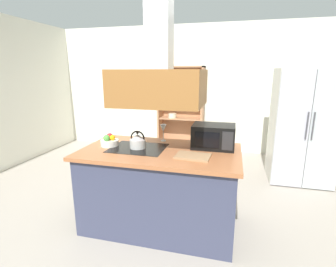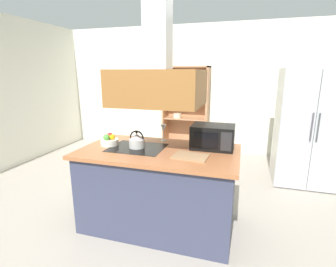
{
  "view_description": "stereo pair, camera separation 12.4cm",
  "coord_description": "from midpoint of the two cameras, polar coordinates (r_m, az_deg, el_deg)",
  "views": [
    {
      "loc": [
        0.97,
        -2.61,
        1.73
      ],
      "look_at": [
        0.24,
        0.26,
        1.0
      ],
      "focal_mm": 27.01,
      "sensor_mm": 36.0,
      "label": 1
    },
    {
      "loc": [
        1.09,
        -2.57,
        1.73
      ],
      "look_at": [
        0.24,
        0.26,
        1.0
      ],
      "focal_mm": 27.01,
      "sensor_mm": 36.0,
      "label": 2
    }
  ],
  "objects": [
    {
      "name": "ground_plane",
      "position": [
        3.28,
        -4.43,
        -18.05
      ],
      "size": [
        7.8,
        7.8,
        0.0
      ],
      "primitive_type": "plane",
      "color": "#A0968B"
    },
    {
      "name": "kettle",
      "position": [
        2.81,
        -5.8,
        -1.61
      ],
      "size": [
        0.17,
        0.17,
        0.2
      ],
      "color": "silver",
      "rests_on": "kitchen_island"
    },
    {
      "name": "microwave",
      "position": [
        2.84,
        11.32,
        -0.72
      ],
      "size": [
        0.46,
        0.35,
        0.26
      ],
      "color": "black",
      "rests_on": "kitchen_island"
    },
    {
      "name": "range_hood",
      "position": [
        2.63,
        -0.86,
        13.09
      ],
      "size": [
        0.9,
        0.7,
        1.31
      ],
      "color": "#945E2C"
    },
    {
      "name": "fruit_bowl",
      "position": [
        2.98,
        -11.91,
        -1.59
      ],
      "size": [
        0.2,
        0.2,
        0.14
      ],
      "color": "silver",
      "rests_on": "kitchen_island"
    },
    {
      "name": "cutting_board",
      "position": [
        2.53,
        6.52,
        -5.18
      ],
      "size": [
        0.36,
        0.27,
        0.02
      ],
      "primitive_type": "cube",
      "rotation": [
        0.0,
        0.0,
        -0.08
      ],
      "color": "#A78059",
      "rests_on": "kitchen_island"
    },
    {
      "name": "dish_cabinet",
      "position": [
        5.57,
        4.7,
        4.33
      ],
      "size": [
        0.98,
        0.4,
        1.84
      ],
      "color": "tan",
      "rests_on": "ground"
    },
    {
      "name": "wine_glass_on_counter",
      "position": [
        3.07,
        0.11,
        1.07
      ],
      "size": [
        0.08,
        0.08,
        0.21
      ],
      "color": "silver",
      "rests_on": "kitchen_island"
    },
    {
      "name": "kitchen_island",
      "position": [
        2.92,
        -0.77,
        -12.09
      ],
      "size": [
        1.71,
        0.97,
        0.9
      ],
      "color": "#373B55",
      "rests_on": "ground"
    },
    {
      "name": "wall_back",
      "position": [
        5.7,
        6.34,
        9.91
      ],
      "size": [
        6.0,
        0.12,
        2.7
      ],
      "primitive_type": "cube",
      "color": "silver",
      "rests_on": "ground"
    },
    {
      "name": "refrigerator",
      "position": [
        4.46,
        29.72,
        1.15
      ],
      "size": [
        0.9,
        0.77,
        1.78
      ],
      "color": "beige",
      "rests_on": "ground"
    }
  ]
}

